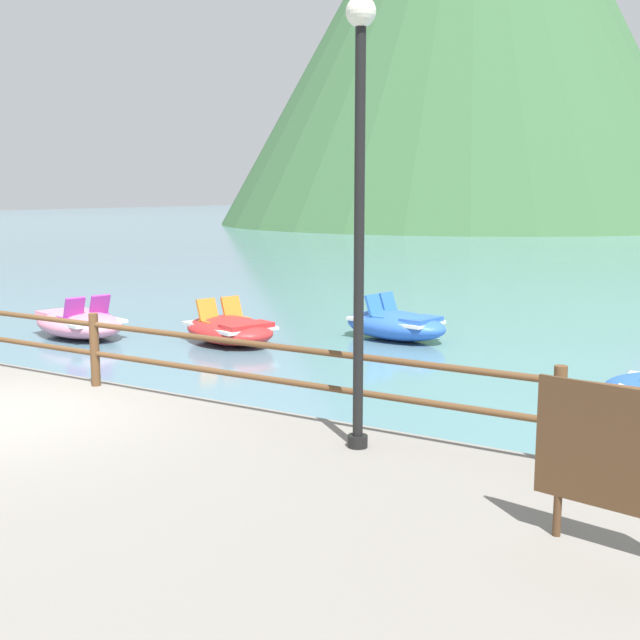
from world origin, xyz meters
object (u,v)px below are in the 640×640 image
(lamp_post, at_px, (360,186))
(pedal_boat_2, at_px, (79,323))
(pedal_boat_0, at_px, (230,329))
(pedal_boat_3, at_px, (396,324))
(sign_board, at_px, (618,452))

(lamp_post, bearing_deg, pedal_boat_2, 153.89)
(pedal_boat_0, bearing_deg, lamp_post, -42.87)
(lamp_post, distance_m, pedal_boat_2, 10.13)
(lamp_post, relative_size, pedal_boat_3, 1.76)
(pedal_boat_0, bearing_deg, sign_board, -37.55)
(pedal_boat_2, bearing_deg, pedal_boat_3, 28.68)
(lamp_post, height_order, pedal_boat_3, lamp_post)
(sign_board, distance_m, pedal_boat_2, 12.67)
(sign_board, bearing_deg, pedal_boat_2, 154.63)
(pedal_boat_0, xyz_separation_m, pedal_boat_3, (2.55, 2.02, 0.03))
(pedal_boat_3, bearing_deg, pedal_boat_2, -151.32)
(pedal_boat_0, height_order, pedal_boat_3, pedal_boat_3)
(pedal_boat_3, bearing_deg, pedal_boat_0, -141.61)
(pedal_boat_3, bearing_deg, lamp_post, -66.50)
(sign_board, relative_size, pedal_boat_2, 0.45)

